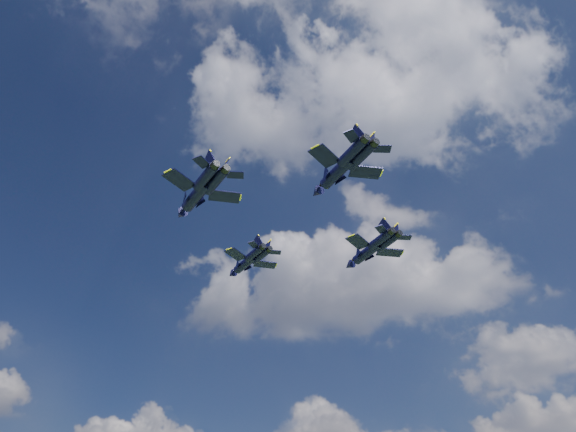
# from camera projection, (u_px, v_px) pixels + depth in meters

# --- Properties ---
(jet_lead) EXTENTS (12.82, 11.33, 3.30)m
(jet_lead) POSITION_uv_depth(u_px,v_px,m) (244.00, 264.00, 103.03)
(jet_lead) COLOR black
(jet_left) EXTENTS (14.79, 13.81, 3.90)m
(jet_left) POSITION_uv_depth(u_px,v_px,m) (195.00, 197.00, 85.44)
(jet_left) COLOR black
(jet_right) EXTENTS (13.83, 13.40, 3.70)m
(jet_right) POSITION_uv_depth(u_px,v_px,m) (366.00, 253.00, 100.59)
(jet_right) COLOR black
(jet_slot) EXTENTS (14.23, 13.96, 3.84)m
(jet_slot) POSITION_uv_depth(u_px,v_px,m) (335.00, 174.00, 83.35)
(jet_slot) COLOR black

